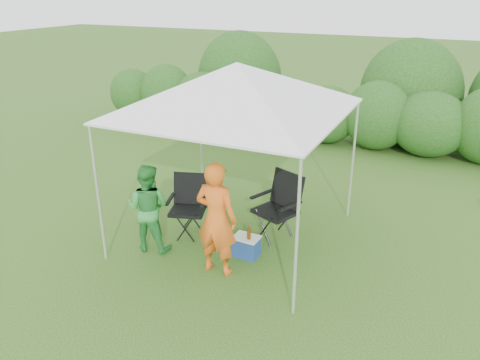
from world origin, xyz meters
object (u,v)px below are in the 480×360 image
at_px(chair_left, 189,201).
at_px(man, 216,219).
at_px(canopy, 237,88).
at_px(woman, 148,208).
at_px(chair_right, 280,202).
at_px(cooler, 246,246).

relative_size(chair_left, man, 0.59).
height_order(canopy, man, canopy).
bearing_deg(woman, man, 163.59).
bearing_deg(chair_left, woman, -129.43).
distance_m(chair_right, man, 1.43).
height_order(chair_right, cooler, chair_right).
bearing_deg(canopy, chair_right, 23.09).
bearing_deg(chair_right, chair_left, -137.68).
bearing_deg(chair_right, woman, -121.41).
height_order(chair_left, man, man).
bearing_deg(canopy, cooler, -52.14).
xyz_separation_m(chair_left, woman, (-0.29, -0.72, 0.13)).
distance_m(chair_left, cooler, 1.28).
bearing_deg(chair_left, cooler, -31.87).
xyz_separation_m(chair_right, man, (-0.45, -1.34, 0.23)).
xyz_separation_m(canopy, chair_left, (-0.77, -0.22, -1.90)).
bearing_deg(chair_right, canopy, -133.91).
xyz_separation_m(chair_left, cooler, (1.18, -0.30, -0.40)).
relative_size(woman, cooler, 3.47).
relative_size(man, woman, 1.20).
bearing_deg(man, cooler, -111.11).
bearing_deg(man, chair_left, -41.20).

